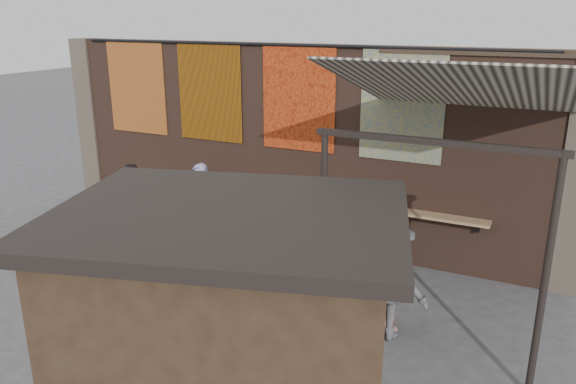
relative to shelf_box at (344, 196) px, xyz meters
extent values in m
plane|color=#474749|center=(-1.34, -2.30, -1.25)|extent=(70.00, 70.00, 0.00)
cube|color=brown|center=(-1.34, 0.40, 0.75)|extent=(10.00, 0.40, 4.00)
cube|color=#4C4238|center=(-6.54, 0.40, 0.75)|extent=(0.50, 0.50, 4.00)
cube|color=#9E7A51|center=(-1.34, 0.03, -0.15)|extent=(8.00, 0.32, 0.05)
cube|color=white|center=(0.00, 0.00, 0.00)|extent=(0.58, 0.29, 0.25)
cube|color=maroon|center=(-4.94, 0.18, 1.75)|extent=(1.50, 0.02, 2.00)
cube|color=#BD660B|center=(-3.04, 0.18, 1.75)|extent=(1.50, 0.02, 2.00)
cube|color=#C44718|center=(-1.04, 0.18, 1.75)|extent=(1.50, 0.02, 2.00)
cube|color=#285695|center=(0.96, 0.18, 1.75)|extent=(1.50, 0.02, 2.00)
cylinder|color=black|center=(-1.34, 0.17, 2.73)|extent=(9.50, 0.06, 0.06)
imported|color=#9499D8|center=(-2.98, -0.42, -0.43)|extent=(0.68, 0.54, 1.64)
imported|color=#292023|center=(-4.30, -0.90, -0.46)|extent=(0.94, 0.85, 1.58)
imported|color=black|center=(0.92, -2.84, -0.37)|extent=(1.06, 0.52, 1.75)
imported|color=#5A595E|center=(1.57, -2.36, -0.33)|extent=(1.30, 0.90, 1.84)
imported|color=#896157|center=(1.42, -2.29, -0.36)|extent=(0.94, 1.04, 1.78)
cube|color=black|center=(1.07, -5.77, 0.18)|extent=(3.07, 2.62, 2.85)
cube|color=black|center=(1.07, -5.77, 1.66)|extent=(3.46, 2.99, 0.12)
cube|color=gold|center=(0.79, -4.80, 0.82)|extent=(1.16, 0.37, 0.50)
cube|color=#473321|center=(0.79, -4.80, -0.21)|extent=(2.13, 0.70, 0.06)
cube|color=beige|center=(2.16, -1.40, 2.30)|extent=(3.20, 3.28, 0.97)
cube|color=#33261C|center=(2.16, 0.19, 2.70)|extent=(3.30, 0.08, 0.12)
cube|color=black|center=(2.16, -2.90, 1.83)|extent=(3.00, 0.08, 0.08)
cylinder|color=black|center=(0.76, -2.90, 0.30)|extent=(0.09, 0.09, 3.10)
cylinder|color=black|center=(3.56, -2.90, 0.30)|extent=(0.09, 0.09, 3.10)
camera|label=1|loc=(3.43, -9.53, 3.28)|focal=35.00mm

